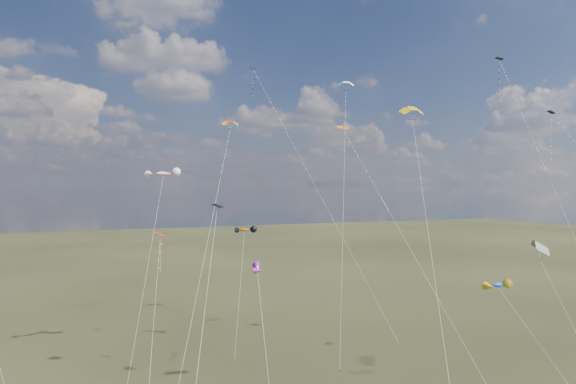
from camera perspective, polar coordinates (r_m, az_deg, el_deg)
name	(u,v)px	position (r m, az deg, el deg)	size (l,w,h in m)	color
diamond_black_high	(507,95)	(70.17, 23.11, 9.88)	(5.74, 23.06, 36.01)	black
diamond_navy_tall	(264,101)	(77.69, -2.66, 10.07)	(12.68, 21.96, 37.63)	#0F1850
diamond_black_mid	(209,274)	(39.25, -8.75, -8.95)	(5.19, 9.55, 18.31)	black
diamond_red_low	(160,257)	(57.27, -14.04, -7.07)	(3.41, 11.14, 14.68)	#AA2914
diamond_navy_right	(562,149)	(65.51, 28.18, 4.24)	(12.53, 16.16, 28.24)	#080E4E
diamond_orange_center	(381,196)	(47.60, 10.30, -0.46)	(7.17, 16.93, 25.64)	orange
parafoil_yellow	(413,110)	(50.34, 13.68, 8.83)	(11.10, 20.10, 27.65)	#D29B0C
parafoil_blue_white	(346,84)	(79.31, 6.46, 11.89)	(13.16, 21.36, 35.89)	#1271BD
parafoil_striped	(541,244)	(48.53, 26.26, -5.16)	(3.35, 11.18, 15.71)	gold
parafoil_tricolor	(230,124)	(63.59, -6.47, 7.54)	(11.86, 20.87, 28.07)	gold
novelty_orange_black	(245,230)	(66.66, -4.85, -4.26)	(5.08, 9.04, 14.49)	#BE6917
novelty_white_purple	(257,268)	(47.44, -3.44, -8.42)	(2.79, 11.96, 12.65)	white
novelty_redwhite_stripe	(163,174)	(65.13, -13.68, 1.97)	(7.52, 13.44, 21.88)	red
novelty_blue_yellow	(499,286)	(46.68, 22.38, -9.59)	(6.18, 6.98, 11.97)	blue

